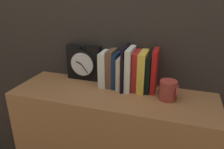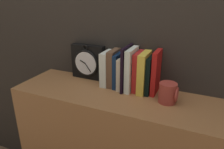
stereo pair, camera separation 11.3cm
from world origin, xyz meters
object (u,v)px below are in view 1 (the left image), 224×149
Objects in this scene: book_slot4_black at (125,68)px; book_slot7_yellow at (143,71)px; book_slot9_red at (155,71)px; clock at (84,63)px; mug at (169,90)px; book_slot3_cream at (121,72)px; book_slot0_white at (105,68)px; book_slot5_white at (130,69)px; book_slot1_brown at (111,68)px; book_slot8_black at (149,73)px; book_slot2_navy at (116,70)px; book_slot6_red at (136,70)px.

book_slot4_black is 1.12× the size of book_slot7_yellow.
book_slot7_yellow is 0.06m from book_slot9_red.
clock reaches higher than mug.
book_slot3_cream is 0.12m from book_slot7_yellow.
book_slot5_white is (0.15, -0.01, 0.02)m from book_slot0_white.
book_slot4_black is 2.40× the size of mug.
book_slot8_black is at bearing -1.15° from book_slot1_brown.
book_slot2_navy reaches higher than mug.
book_slot4_black reaches higher than book_slot1_brown.
book_slot2_navy is 0.31m from mug.
mug is at bearing -15.46° from book_slot3_cream.
mug is (0.24, -0.07, -0.07)m from book_slot4_black.
book_slot5_white reaches higher than clock.
book_slot0_white is 0.84× the size of book_slot5_white.
book_slot1_brown is (0.19, -0.03, -0.00)m from clock.
book_slot0_white is at bearing -179.75° from book_slot6_red.
book_slot2_navy is (0.03, -0.00, -0.01)m from book_slot1_brown.
book_slot0_white is 0.04m from book_slot1_brown.
clock is at bearing 175.58° from book_slot9_red.
book_slot1_brown is 0.15m from book_slot6_red.
mug is (0.22, -0.07, -0.07)m from book_slot5_white.
book_slot9_red is (0.13, 0.01, -0.00)m from book_slot5_white.
book_slot5_white is (0.05, -0.00, 0.03)m from book_slot3_cream.
book_slot7_yellow is at bearing -6.64° from clock.
book_slot1_brown is 0.98× the size of book_slot6_red.
book_slot1_brown is 0.34m from mug.
book_slot9_red reaches higher than mug.
book_slot4_black reaches higher than book_slot7_yellow.
book_slot7_yellow is at bearing -2.83° from book_slot2_navy.
book_slot8_black is 0.15m from mug.
mug is at bearing -12.31° from book_slot0_white.
book_slot1_brown is at bearing 174.94° from book_slot2_navy.
book_slot7_yellow is at bearing -3.21° from book_slot1_brown.
book_slot0_white is at bearing 176.55° from book_slot3_cream.
book_slot9_red is (0.16, 0.02, -0.01)m from book_slot4_black.
book_slot6_red is 0.98× the size of book_slot7_yellow.
clock is at bearing 174.74° from book_slot8_black.
book_slot0_white reaches higher than book_slot2_navy.
mug is (0.52, -0.12, -0.06)m from clock.
book_slot9_red is at bearing 5.37° from book_slot5_white.
book_slot3_cream is 0.83× the size of book_slot7_yellow.
book_slot4_black is at bearing -11.31° from book_slot1_brown.
clock reaches higher than book_slot1_brown.
clock is 0.19m from book_slot1_brown.
book_slot7_yellow is (0.18, -0.01, 0.00)m from book_slot1_brown.
book_slot9_red reaches higher than book_slot8_black.
book_slot3_cream is at bearing 179.16° from book_slot7_yellow.
book_slot3_cream is 0.09m from book_slot6_red.
book_slot4_black is 0.03m from book_slot5_white.
book_slot1_brown reaches higher than book_slot0_white.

